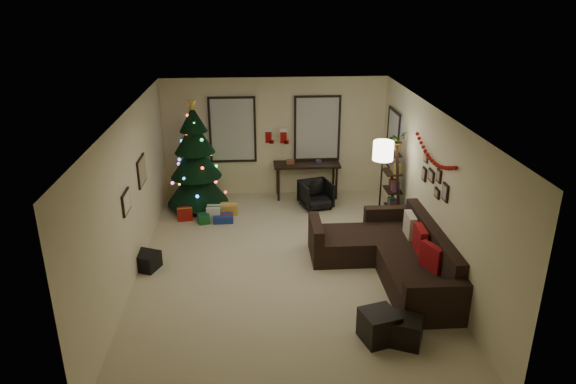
{
  "coord_description": "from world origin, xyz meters",
  "views": [
    {
      "loc": [
        -0.48,
        -8.07,
        4.56
      ],
      "look_at": [
        0.1,
        0.6,
        1.15
      ],
      "focal_mm": 32.95,
      "sensor_mm": 36.0,
      "label": 1
    }
  ],
  "objects_px": {
    "desk_chair": "(316,194)",
    "bookshelf": "(394,184)",
    "desk": "(307,167)",
    "christmas_tree": "(196,163)",
    "sofa": "(393,256)"
  },
  "relations": [
    {
      "from": "desk_chair",
      "to": "bookshelf",
      "type": "xyz_separation_m",
      "value": [
        1.46,
        -0.89,
        0.53
      ]
    },
    {
      "from": "desk_chair",
      "to": "sofa",
      "type": "bearing_deg",
      "value": -87.56
    },
    {
      "from": "desk",
      "to": "desk_chair",
      "type": "xyz_separation_m",
      "value": [
        0.14,
        -0.65,
        -0.41
      ]
    },
    {
      "from": "sofa",
      "to": "desk",
      "type": "xyz_separation_m",
      "value": [
        -1.12,
        3.52,
        0.41
      ]
    },
    {
      "from": "sofa",
      "to": "desk_chair",
      "type": "bearing_deg",
      "value": 108.84
    },
    {
      "from": "christmas_tree",
      "to": "bookshelf",
      "type": "height_order",
      "value": "christmas_tree"
    },
    {
      "from": "christmas_tree",
      "to": "sofa",
      "type": "height_order",
      "value": "christmas_tree"
    },
    {
      "from": "christmas_tree",
      "to": "desk_chair",
      "type": "height_order",
      "value": "christmas_tree"
    },
    {
      "from": "sofa",
      "to": "desk",
      "type": "height_order",
      "value": "sofa"
    },
    {
      "from": "sofa",
      "to": "bookshelf",
      "type": "relative_size",
      "value": 1.69
    },
    {
      "from": "desk_chair",
      "to": "bookshelf",
      "type": "bearing_deg",
      "value": -47.9
    },
    {
      "from": "christmas_tree",
      "to": "desk",
      "type": "relative_size",
      "value": 1.65
    },
    {
      "from": "desk",
      "to": "desk_chair",
      "type": "distance_m",
      "value": 0.78
    },
    {
      "from": "sofa",
      "to": "desk_chair",
      "type": "relative_size",
      "value": 4.84
    },
    {
      "from": "desk",
      "to": "bookshelf",
      "type": "height_order",
      "value": "bookshelf"
    }
  ]
}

